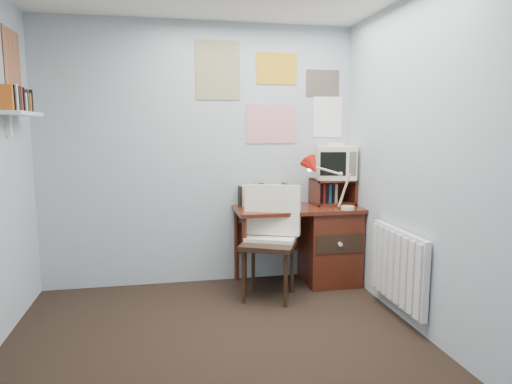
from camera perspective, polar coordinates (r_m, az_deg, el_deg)
ground at (r=3.07m, az=-3.90°, el=-21.49°), size 3.50×3.50×0.00m
back_wall at (r=4.42m, az=-6.99°, el=4.56°), size 3.00×0.02×2.50m
right_wall at (r=3.24m, az=23.27°, el=2.70°), size 0.02×3.50×2.50m
desk at (r=4.54m, az=8.48°, el=-6.19°), size 1.20×0.55×0.76m
desk_chair at (r=4.06m, az=1.60°, el=-6.60°), size 0.65×0.64×0.98m
desk_lamp at (r=4.28m, az=11.47°, el=0.73°), size 0.31×0.27×0.44m
tv_riser at (r=4.59m, az=9.53°, el=0.05°), size 0.40×0.30×0.25m
crt_tv at (r=4.59m, az=9.91°, el=3.83°), size 0.45×0.42×0.35m
book_row at (r=4.47m, az=1.64°, el=-0.24°), size 0.60×0.14×0.22m
radiator at (r=3.83m, az=17.37°, el=-8.93°), size 0.09×0.80×0.60m
wall_shelf at (r=3.90m, az=-27.50°, el=8.70°), size 0.20×0.62×0.24m
posters_back at (r=4.53m, az=1.96°, el=12.29°), size 1.20×0.01×0.90m
posters_left at (r=3.96m, az=-29.21°, el=14.09°), size 0.01×0.70×0.60m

